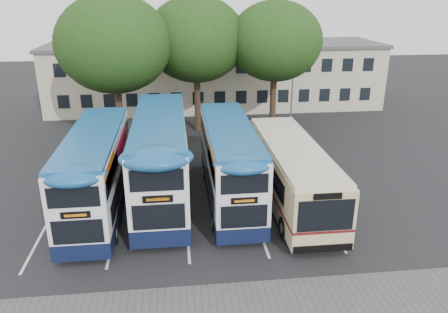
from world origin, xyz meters
TOP-DOWN VIEW (x-y plane):
  - ground at (0.00, 0.00)m, footprint 120.00×120.00m
  - bay_lines at (-3.75, 5.00)m, footprint 14.12×11.00m
  - depot_building at (0.00, 26.99)m, footprint 32.40×8.40m
  - lamp_post at (6.00, 19.97)m, footprint 0.25×1.05m
  - tree_left at (-8.27, 16.07)m, footprint 8.23×8.23m
  - tree_mid at (-2.29, 18.62)m, footprint 7.83×7.83m
  - tree_right at (3.79, 17.60)m, footprint 7.26×7.26m
  - bus_dd_left at (-8.27, 5.00)m, footprint 2.52×10.40m
  - bus_dd_mid at (-4.98, 6.09)m, footprint 2.75×11.36m
  - bus_dd_right at (-1.28, 5.51)m, footprint 2.50×10.33m
  - bus_single at (2.04, 4.95)m, footprint 2.84×11.15m

SIDE VIEW (x-z plane):
  - ground at x=0.00m, z-range 0.00..0.00m
  - bay_lines at x=-3.75m, z-range 0.00..0.01m
  - bus_single at x=2.04m, z-range 0.22..3.55m
  - bus_dd_right at x=-1.28m, z-range 0.22..4.52m
  - bus_dd_left at x=-8.27m, z-range 0.22..4.55m
  - bus_dd_mid at x=-4.98m, z-range 0.24..4.97m
  - depot_building at x=0.00m, z-range 0.05..6.25m
  - lamp_post at x=6.00m, z-range 0.55..9.61m
  - tree_right at x=3.79m, z-range 2.09..12.49m
  - tree_mid at x=-2.29m, z-range 2.03..12.77m
  - tree_left at x=-8.27m, z-range 1.95..12.87m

